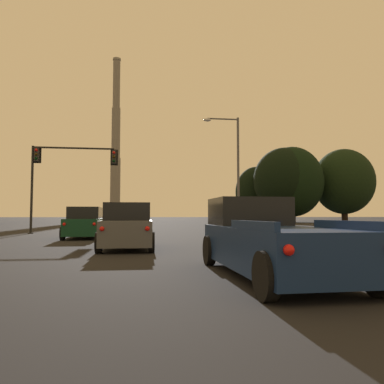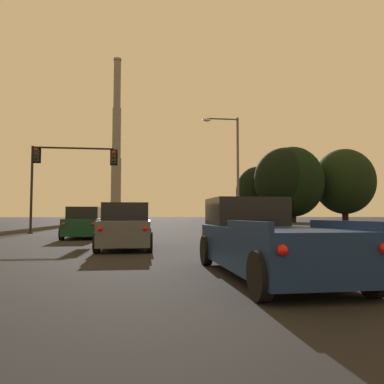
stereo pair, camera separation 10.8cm
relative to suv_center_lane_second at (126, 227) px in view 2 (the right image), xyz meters
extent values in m
cube|color=#4C4F54|center=(0.00, -0.03, -0.21)|extent=(1.97, 4.82, 0.95)
cube|color=black|center=(0.00, 0.09, 0.61)|extent=(1.81, 2.82, 0.70)
cylinder|color=black|center=(-0.92, 1.90, -0.52)|extent=(0.23, 0.76, 0.76)
cylinder|color=black|center=(0.96, 1.89, -0.52)|extent=(0.23, 0.76, 0.76)
cylinder|color=black|center=(-0.96, -1.95, -0.52)|extent=(0.23, 0.76, 0.76)
cylinder|color=black|center=(0.92, -1.96, -0.52)|extent=(0.23, 0.76, 0.76)
sphere|color=red|center=(-0.80, -2.44, 0.00)|extent=(0.17, 0.17, 0.17)
sphere|color=red|center=(0.76, -2.46, 0.00)|extent=(0.17, 0.17, 0.17)
cube|color=#0F3823|center=(-2.80, 7.46, -0.21)|extent=(2.01, 4.83, 0.95)
cube|color=black|center=(-2.80, 7.58, 0.61)|extent=(1.83, 2.83, 0.70)
cylinder|color=black|center=(-3.77, 9.37, -0.52)|extent=(0.23, 0.76, 0.76)
cylinder|color=black|center=(-1.89, 9.40, -0.52)|extent=(0.23, 0.76, 0.76)
cylinder|color=black|center=(-3.70, 5.52, -0.52)|extent=(0.23, 0.76, 0.76)
cylinder|color=black|center=(-1.82, 5.55, -0.52)|extent=(0.23, 0.76, 0.76)
sphere|color=red|center=(-3.53, 5.03, 0.00)|extent=(0.17, 0.17, 0.17)
sphere|color=red|center=(-1.97, 5.05, 0.00)|extent=(0.17, 0.17, 0.17)
cube|color=navy|center=(3.43, -7.76, -0.24)|extent=(2.13, 5.45, 0.88)
cube|color=black|center=(3.39, -6.00, 0.56)|extent=(1.88, 1.84, 0.72)
cube|color=navy|center=(2.52, -9.16, 0.28)|extent=(0.16, 2.43, 0.16)
cube|color=navy|center=(4.40, -9.12, 0.28)|extent=(0.16, 2.43, 0.16)
cylinder|color=black|center=(2.40, -5.58, -0.50)|extent=(0.24, 0.81, 0.80)
cylinder|color=black|center=(4.36, -5.53, -0.50)|extent=(0.24, 0.81, 0.80)
cylinder|color=black|center=(2.50, -9.98, -0.50)|extent=(0.24, 0.81, 0.80)
cylinder|color=black|center=(4.46, -9.93, -0.50)|extent=(0.24, 0.81, 0.80)
sphere|color=red|center=(2.68, -10.50, -0.04)|extent=(0.17, 0.17, 0.17)
sphere|color=red|center=(4.32, -10.46, -0.04)|extent=(0.17, 0.17, 0.17)
cylinder|color=black|center=(-7.64, 13.70, 2.42)|extent=(0.18, 0.18, 6.63)
cylinder|color=black|center=(-7.64, 13.70, -0.85)|extent=(0.40, 0.40, 0.10)
cube|color=#282828|center=(-7.35, 13.70, 5.06)|extent=(0.34, 0.34, 1.04)
cube|color=black|center=(-7.35, 13.88, 5.06)|extent=(0.58, 0.03, 1.25)
sphere|color=red|center=(-7.35, 13.51, 5.39)|extent=(0.22, 0.22, 0.22)
sphere|color=#352604|center=(-7.35, 13.51, 5.06)|extent=(0.22, 0.22, 0.22)
sphere|color=black|center=(-7.35, 13.51, 4.74)|extent=(0.22, 0.22, 0.22)
cylinder|color=black|center=(-4.61, 13.70, 5.63)|extent=(6.05, 0.14, 0.14)
sphere|color=black|center=(-7.64, 13.70, 5.63)|extent=(0.18, 0.18, 0.18)
cube|color=#282828|center=(-1.59, 13.70, 4.99)|extent=(0.34, 0.34, 1.04)
cube|color=black|center=(-1.59, 13.88, 4.99)|extent=(0.58, 0.03, 1.25)
sphere|color=red|center=(-1.59, 13.51, 5.32)|extent=(0.22, 0.22, 0.22)
sphere|color=#352604|center=(-1.59, 13.51, 4.99)|extent=(0.22, 0.22, 0.22)
sphere|color=black|center=(-1.59, 13.51, 4.67)|extent=(0.22, 0.22, 0.22)
cylinder|color=#56565B|center=(8.52, 14.36, 3.87)|extent=(0.20, 0.20, 9.54)
cylinder|color=#56565B|center=(7.21, 14.36, 8.49)|extent=(2.61, 0.12, 0.12)
sphere|color=#56565B|center=(8.52, 14.36, 8.49)|extent=(0.20, 0.20, 0.20)
ellipsoid|color=silver|center=(5.91, 14.36, 8.37)|extent=(0.64, 0.36, 0.26)
cylinder|color=slate|center=(-8.87, 122.08, 0.89)|extent=(5.76, 5.76, 3.57)
cylinder|color=gray|center=(-8.87, 122.08, 11.99)|extent=(3.60, 3.60, 18.64)
cylinder|color=gray|center=(-8.87, 122.08, 30.63)|extent=(3.10, 3.10, 18.64)
cylinder|color=gray|center=(-8.87, 122.08, 49.27)|extent=(2.59, 2.59, 18.64)
cylinder|color=gray|center=(-8.87, 122.08, 58.24)|extent=(2.90, 2.90, 0.70)
cylinder|color=black|center=(42.34, 56.81, 0.77)|extent=(1.26, 1.26, 3.33)
ellipsoid|color=black|center=(42.34, 56.81, 7.52)|extent=(12.64, 11.38, 13.56)
cylinder|color=black|center=(25.08, 62.14, 0.25)|extent=(0.89, 0.89, 2.30)
ellipsoid|color=black|center=(25.08, 62.14, 5.50)|extent=(8.86, 7.98, 10.93)
cylinder|color=black|center=(28.81, 55.01, 0.81)|extent=(1.25, 1.25, 3.41)
ellipsoid|color=black|center=(28.81, 55.01, 7.41)|extent=(12.51, 11.26, 13.06)
cylinder|color=black|center=(30.23, 54.99, 0.51)|extent=(1.26, 1.26, 2.82)
ellipsoid|color=black|center=(30.23, 54.99, 7.15)|extent=(12.55, 11.30, 13.95)
camera|label=1|loc=(0.54, -15.74, 0.46)|focal=35.00mm
camera|label=2|loc=(0.64, -15.76, 0.46)|focal=35.00mm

